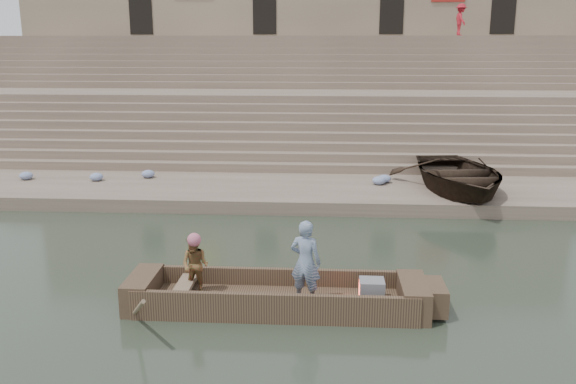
# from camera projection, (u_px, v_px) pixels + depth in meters

# --- Properties ---
(ground) EXTENTS (120.00, 120.00, 0.00)m
(ground) POSITION_uv_depth(u_px,v_px,m) (245.00, 302.00, 11.72)
(ground) COLOR #242E22
(ground) RESTS_ON ground
(lower_landing) EXTENTS (32.00, 4.00, 0.40)m
(lower_landing) POSITION_uv_depth(u_px,v_px,m) (278.00, 192.00, 19.41)
(lower_landing) COLOR gray
(lower_landing) RESTS_ON ground
(mid_landing) EXTENTS (32.00, 3.00, 2.80)m
(mid_landing) POSITION_uv_depth(u_px,v_px,m) (292.00, 124.00, 26.39)
(mid_landing) COLOR gray
(mid_landing) RESTS_ON ground
(upper_landing) EXTENTS (32.00, 3.00, 5.20)m
(upper_landing) POSITION_uv_depth(u_px,v_px,m) (299.00, 85.00, 32.88)
(upper_landing) COLOR gray
(upper_landing) RESTS_ON ground
(ghat_steps) EXTENTS (32.00, 11.00, 5.20)m
(ghat_steps) POSITION_uv_depth(u_px,v_px,m) (294.00, 111.00, 27.93)
(ghat_steps) COLOR gray
(ghat_steps) RESTS_ON ground
(building_wall) EXTENTS (32.00, 5.07, 11.20)m
(building_wall) POSITION_uv_depth(u_px,v_px,m) (302.00, 30.00, 36.02)
(building_wall) COLOR tan
(building_wall) RESTS_ON ground
(main_rowboat) EXTENTS (5.00, 1.30, 0.22)m
(main_rowboat) POSITION_uv_depth(u_px,v_px,m) (276.00, 303.00, 11.40)
(main_rowboat) COLOR brown
(main_rowboat) RESTS_ON ground
(rowboat_trim) EXTENTS (6.04, 2.63, 1.80)m
(rowboat_trim) POSITION_uv_depth(u_px,v_px,m) (287.00, 294.00, 11.33)
(rowboat_trim) COLOR brown
(rowboat_trim) RESTS_ON ground
(standing_man) EXTENTS (0.66, 0.52, 1.58)m
(standing_man) POSITION_uv_depth(u_px,v_px,m) (306.00, 262.00, 10.99)
(standing_man) COLOR navy
(standing_man) RESTS_ON main_rowboat
(rowing_man) EXTENTS (0.64, 0.55, 1.13)m
(rowing_man) POSITION_uv_depth(u_px,v_px,m) (195.00, 265.00, 11.44)
(rowing_man) COLOR #246C27
(rowing_man) RESTS_ON main_rowboat
(television) EXTENTS (0.46, 0.42, 0.40)m
(television) POSITION_uv_depth(u_px,v_px,m) (371.00, 290.00, 11.21)
(television) COLOR slate
(television) RESTS_ON main_rowboat
(beached_rowboat) EXTENTS (4.11, 5.39, 1.04)m
(beached_rowboat) POSITION_uv_depth(u_px,v_px,m) (458.00, 174.00, 18.71)
(beached_rowboat) COLOR #2D2116
(beached_rowboat) RESTS_ON lower_landing
(pedestrian) EXTENTS (0.72, 1.11, 1.62)m
(pedestrian) POSITION_uv_depth(u_px,v_px,m) (461.00, 20.00, 31.30)
(pedestrian) COLOR #B31E2A
(pedestrian) RESTS_ON upper_landing
(cloth_bundles) EXTENTS (12.41, 1.01, 0.26)m
(cloth_bundles) POSITION_uv_depth(u_px,v_px,m) (205.00, 177.00, 20.06)
(cloth_bundles) COLOR #3F5999
(cloth_bundles) RESTS_ON lower_landing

